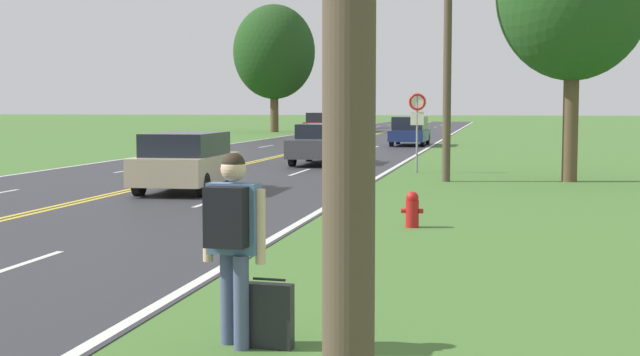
% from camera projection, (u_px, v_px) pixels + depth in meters
% --- Properties ---
extents(hitchhiker_person, '(0.61, 0.45, 1.81)m').
position_uv_depth(hitchhiker_person, '(232.00, 229.00, 8.14)').
color(hitchhiker_person, '#475175').
rests_on(hitchhiker_person, ground).
extents(suitcase, '(0.45, 0.17, 0.65)m').
position_uv_depth(suitcase, '(269.00, 316.00, 8.19)').
color(suitcase, black).
rests_on(suitcase, ground).
extents(fire_hydrant, '(0.40, 0.24, 0.66)m').
position_uv_depth(fire_hydrant, '(412.00, 209.00, 16.33)').
color(fire_hydrant, red).
rests_on(fire_hydrant, ground).
extents(traffic_sign, '(0.60, 0.10, 2.65)m').
position_uv_depth(traffic_sign, '(417.00, 112.00, 29.42)').
color(traffic_sign, gray).
rests_on(traffic_sign, ground).
extents(utility_pole_midground, '(1.80, 0.24, 8.24)m').
position_uv_depth(utility_pole_midground, '(448.00, 35.00, 25.87)').
color(utility_pole_midground, brown).
rests_on(utility_pole_midground, ground).
extents(tree_behind_sign, '(6.85, 6.85, 10.65)m').
position_uv_depth(tree_behind_sign, '(274.00, 52.00, 74.38)').
color(tree_behind_sign, brown).
rests_on(tree_behind_sign, ground).
extents(car_champagne_hatchback_approaching, '(1.98, 3.90, 1.53)m').
position_uv_depth(car_champagne_hatchback_approaching, '(186.00, 161.00, 22.96)').
color(car_champagne_hatchback_approaching, black).
rests_on(car_champagne_hatchback_approaching, ground).
extents(car_dark_grey_sedan_mid_near, '(1.80, 4.90, 1.53)m').
position_uv_depth(car_dark_grey_sedan_mid_near, '(321.00, 143.00, 33.91)').
color(car_dark_grey_sedan_mid_near, black).
rests_on(car_dark_grey_sedan_mid_near, ground).
extents(car_dark_blue_van_mid_far, '(1.93, 4.89, 1.61)m').
position_uv_depth(car_dark_blue_van_mid_far, '(410.00, 130.00, 49.60)').
color(car_dark_blue_van_mid_far, black).
rests_on(car_dark_blue_van_mid_far, ground).
extents(car_red_hatchback_receding, '(1.85, 4.24, 1.68)m').
position_uv_depth(car_red_hatchback_receding, '(320.00, 123.00, 68.78)').
color(car_red_hatchback_receding, black).
rests_on(car_red_hatchback_receding, ground).
extents(car_white_hatchback_distant, '(1.94, 3.52, 1.51)m').
position_uv_depth(car_white_hatchback_distant, '(362.00, 122.00, 75.62)').
color(car_white_hatchback_distant, black).
rests_on(car_white_hatchback_distant, ground).
extents(car_silver_van_horizon, '(1.95, 4.09, 1.87)m').
position_uv_depth(car_silver_van_horizon, '(362.00, 118.00, 87.79)').
color(car_silver_van_horizon, black).
rests_on(car_silver_van_horizon, ground).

